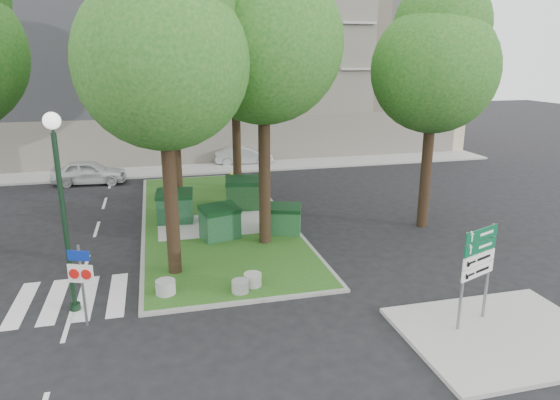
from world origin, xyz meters
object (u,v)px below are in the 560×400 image
object	(u,v)px
tree_median_near_left	(164,45)
tree_median_near_right	(265,27)
dumpster_a	(175,207)
dumpster_b	(220,222)
bollard_mid	(253,279)
traffic_sign_pole	(81,275)
directional_sign	(478,261)
bollard_left	(166,287)
street_lamp	(61,191)
dumpster_c	(243,193)
litter_bin	(234,180)
bollard_right	(240,286)
car_silver	(244,155)
tree_median_far	(236,28)
tree_median_mid	(173,57)
car_white	(89,172)
dumpster_d	(285,219)
tree_street_right	(437,57)

from	to	relation	value
tree_median_near_left	tree_median_near_right	size ratio (longest dim) A/B	0.92
dumpster_a	dumpster_b	distance (m)	2.94
bollard_mid	traffic_sign_pole	xyz separation A→B (m)	(-4.77, -1.07, 1.17)
tree_median_near_left	dumpster_a	world-z (taller)	tree_median_near_left
directional_sign	dumpster_a	bearing A→B (deg)	102.74
tree_median_near_left	bollard_left	bearing A→B (deg)	-105.41
street_lamp	dumpster_a	bearing A→B (deg)	65.60
bollard_mid	dumpster_c	bearing A→B (deg)	81.79
dumpster_c	litter_bin	bearing A→B (deg)	95.99
bollard_right	car_silver	size ratio (longest dim) A/B	0.14
tree_median_near_right	bollard_mid	world-z (taller)	tree_median_near_right
tree_median_far	bollard_right	world-z (taller)	tree_median_far
tree_median_mid	tree_median_near_left	bearing A→B (deg)	-94.40
dumpster_a	litter_bin	distance (m)	6.37
dumpster_b	car_white	xyz separation A→B (m)	(-5.99, 10.99, -0.08)
litter_bin	dumpster_d	bearing A→B (deg)	-84.25
bollard_right	car_white	xyz separation A→B (m)	(-5.94, 15.83, 0.38)
litter_bin	tree_median_near_left	bearing A→B (deg)	-108.83
dumpster_a	car_silver	world-z (taller)	dumpster_a
dumpster_b	dumpster_c	xyz separation A→B (m)	(1.60, 3.76, 0.08)
bollard_right	car_white	world-z (taller)	car_white
car_white	tree_median_near_left	bearing A→B (deg)	-157.62
bollard_mid	car_silver	world-z (taller)	car_silver
traffic_sign_pole	bollard_right	bearing A→B (deg)	30.96
dumpster_a	street_lamp	size ratio (longest dim) A/B	0.29
bollard_mid	car_silver	xyz separation A→B (m)	(3.09, 18.62, 0.32)
traffic_sign_pole	directional_sign	distance (m)	10.35
dumpster_c	street_lamp	size ratio (longest dim) A/B	0.32
tree_median_far	bollard_mid	world-z (taller)	tree_median_far
tree_median_mid	dumpster_a	distance (m)	6.31
litter_bin	car_silver	bearing A→B (deg)	75.13
bollard_left	bollard_mid	size ratio (longest dim) A/B	1.07
tree_median_far	traffic_sign_pole	bearing A→B (deg)	-117.05
tree_street_right	dumpster_c	size ratio (longest dim) A/B	5.64
tree_street_right	litter_bin	size ratio (longest dim) A/B	13.09
tree_median_mid	car_silver	size ratio (longest dim) A/B	2.60
dumpster_c	street_lamp	distance (m)	10.84
tree_median_near_left	bollard_mid	world-z (taller)	tree_median_near_left
tree_median_near_left	car_silver	xyz separation A→B (m)	(5.29, 16.90, -6.68)
tree_median_far	car_silver	bearing A→B (deg)	77.89
bollard_right	car_silver	world-z (taller)	car_silver
bollard_left	car_silver	distance (m)	19.40
dumpster_a	directional_sign	xyz separation A→B (m)	(7.24, -10.62, 1.10)
dumpster_b	bollard_left	world-z (taller)	dumpster_b
directional_sign	traffic_sign_pole	bearing A→B (deg)	143.94
tree_median_far	dumpster_d	distance (m)	10.22
tree_street_right	car_silver	size ratio (longest dim) A/B	2.62
dumpster_a	bollard_mid	size ratio (longest dim) A/B	2.98
bollard_left	tree_median_mid	bearing A→B (deg)	83.35
tree_median_far	tree_street_right	world-z (taller)	tree_median_far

